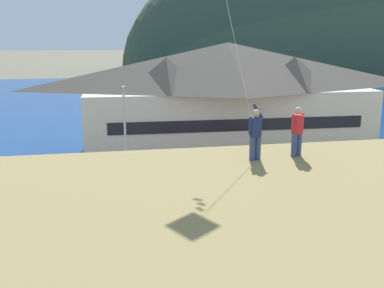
{
  "coord_description": "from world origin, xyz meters",
  "views": [
    {
      "loc": [
        -5.68,
        -21.44,
        11.63
      ],
      "look_at": [
        -0.04,
        9.0,
        4.07
      ],
      "focal_mm": 42.88,
      "sensor_mm": 36.0,
      "label": 1
    }
  ],
  "objects_px": {
    "harbor_lodge": "(228,94)",
    "parked_car_mid_row_far": "(123,206)",
    "parking_light_pole": "(125,135)",
    "moored_boat_wharfside": "(126,122)",
    "person_kite_flyer": "(255,133)",
    "parked_car_mid_row_center": "(134,250)",
    "person_companion": "(297,130)",
    "storage_shed_waterside": "(195,131)",
    "parked_car_lone_by_shed": "(294,193)",
    "parked_car_mid_row_near": "(288,225)",
    "parked_car_back_row_right": "(200,191)",
    "wharf_dock": "(156,124)"
  },
  "relations": [
    {
      "from": "harbor_lodge",
      "to": "parked_car_mid_row_far",
      "type": "xyz_separation_m",
      "value": [
        -11.16,
        -16.97,
        -4.6
      ]
    },
    {
      "from": "parking_light_pole",
      "to": "moored_boat_wharfside",
      "type": "bearing_deg",
      "value": 87.65
    },
    {
      "from": "parked_car_mid_row_far",
      "to": "person_kite_flyer",
      "type": "height_order",
      "value": "person_kite_flyer"
    },
    {
      "from": "parked_car_mid_row_center",
      "to": "parking_light_pole",
      "type": "distance_m",
      "value": 11.42
    },
    {
      "from": "person_kite_flyer",
      "to": "person_companion",
      "type": "distance_m",
      "value": 1.6
    },
    {
      "from": "parked_car_mid_row_center",
      "to": "storage_shed_waterside",
      "type": "bearing_deg",
      "value": 71.76
    },
    {
      "from": "person_kite_flyer",
      "to": "parked_car_mid_row_center",
      "type": "bearing_deg",
      "value": 120.04
    },
    {
      "from": "storage_shed_waterside",
      "to": "parked_car_mid_row_center",
      "type": "xyz_separation_m",
      "value": [
        -7.39,
        -22.42,
        -1.09
      ]
    },
    {
      "from": "parked_car_mid_row_center",
      "to": "parked_car_lone_by_shed",
      "type": "relative_size",
      "value": 1.01
    },
    {
      "from": "harbor_lodge",
      "to": "parked_car_mid_row_near",
      "type": "height_order",
      "value": "harbor_lodge"
    },
    {
      "from": "parking_light_pole",
      "to": "person_companion",
      "type": "bearing_deg",
      "value": -72.94
    },
    {
      "from": "parked_car_mid_row_far",
      "to": "parked_car_lone_by_shed",
      "type": "xyz_separation_m",
      "value": [
        11.49,
        0.4,
        0.0
      ]
    },
    {
      "from": "moored_boat_wharfside",
      "to": "parked_car_lone_by_shed",
      "type": "xyz_separation_m",
      "value": [
        10.0,
        -29.34,
        0.34
      ]
    },
    {
      "from": "parked_car_mid_row_far",
      "to": "person_companion",
      "type": "xyz_separation_m",
      "value": [
        5.79,
        -12.58,
        7.27
      ]
    },
    {
      "from": "parking_light_pole",
      "to": "parked_car_mid_row_near",
      "type": "bearing_deg",
      "value": -47.44
    },
    {
      "from": "storage_shed_waterside",
      "to": "moored_boat_wharfside",
      "type": "relative_size",
      "value": 0.65
    },
    {
      "from": "person_kite_flyer",
      "to": "person_companion",
      "type": "relative_size",
      "value": 1.07
    },
    {
      "from": "storage_shed_waterside",
      "to": "parked_car_back_row_right",
      "type": "bearing_deg",
      "value": -99.52
    },
    {
      "from": "parked_car_mid_row_far",
      "to": "person_kite_flyer",
      "type": "bearing_deg",
      "value": -71.77
    },
    {
      "from": "harbor_lodge",
      "to": "parked_car_mid_row_near",
      "type": "distance_m",
      "value": 22.16
    },
    {
      "from": "parked_car_back_row_right",
      "to": "person_companion",
      "type": "xyz_separation_m",
      "value": [
        0.49,
        -14.42,
        7.27
      ]
    },
    {
      "from": "parked_car_lone_by_shed",
      "to": "parking_light_pole",
      "type": "bearing_deg",
      "value": 158.34
    },
    {
      "from": "parking_light_pole",
      "to": "parked_car_back_row_right",
      "type": "bearing_deg",
      "value": -31.26
    },
    {
      "from": "parked_car_mid_row_far",
      "to": "parked_car_mid_row_center",
      "type": "height_order",
      "value": "same"
    },
    {
      "from": "moored_boat_wharfside",
      "to": "parked_car_mid_row_far",
      "type": "distance_m",
      "value": 29.77
    },
    {
      "from": "parked_car_mid_row_far",
      "to": "parking_light_pole",
      "type": "xyz_separation_m",
      "value": [
        0.47,
        4.78,
        3.51
      ]
    },
    {
      "from": "parked_car_mid_row_far",
      "to": "wharf_dock",
      "type": "bearing_deg",
      "value": 80.04
    },
    {
      "from": "parked_car_mid_row_far",
      "to": "parking_light_pole",
      "type": "distance_m",
      "value": 5.94
    },
    {
      "from": "storage_shed_waterside",
      "to": "moored_boat_wharfside",
      "type": "xyz_separation_m",
      "value": [
        -6.24,
        13.4,
        -1.43
      ]
    },
    {
      "from": "person_companion",
      "to": "parked_car_mid_row_center",
      "type": "bearing_deg",
      "value": 130.05
    },
    {
      "from": "person_kite_flyer",
      "to": "parked_car_mid_row_near",
      "type": "bearing_deg",
      "value": 59.2
    },
    {
      "from": "parked_car_mid_row_near",
      "to": "parking_light_pole",
      "type": "bearing_deg",
      "value": 132.56
    },
    {
      "from": "harbor_lodge",
      "to": "parked_car_mid_row_far",
      "type": "bearing_deg",
      "value": -123.33
    },
    {
      "from": "parking_light_pole",
      "to": "parked_car_mid_row_far",
      "type": "bearing_deg",
      "value": -95.58
    },
    {
      "from": "parked_car_mid_row_near",
      "to": "parked_car_mid_row_center",
      "type": "bearing_deg",
      "value": -170.36
    },
    {
      "from": "parked_car_back_row_right",
      "to": "parked_car_lone_by_shed",
      "type": "xyz_separation_m",
      "value": [
        6.19,
        -1.44,
        0.0
      ]
    },
    {
      "from": "parked_car_back_row_right",
      "to": "parked_car_mid_row_center",
      "type": "distance_m",
      "value": 9.36
    },
    {
      "from": "person_kite_flyer",
      "to": "parked_car_lone_by_shed",
      "type": "bearing_deg",
      "value": 61.08
    },
    {
      "from": "moored_boat_wharfside",
      "to": "parked_car_back_row_right",
      "type": "distance_m",
      "value": 28.15
    },
    {
      "from": "parked_car_mid_row_center",
      "to": "parked_car_lone_by_shed",
      "type": "bearing_deg",
      "value": 30.19
    },
    {
      "from": "parked_car_back_row_right",
      "to": "parking_light_pole",
      "type": "relative_size",
      "value": 0.55
    },
    {
      "from": "parked_car_mid_row_near",
      "to": "wharf_dock",
      "type": "bearing_deg",
      "value": 96.54
    },
    {
      "from": "moored_boat_wharfside",
      "to": "person_companion",
      "type": "height_order",
      "value": "person_companion"
    },
    {
      "from": "parked_car_mid_row_near",
      "to": "person_kite_flyer",
      "type": "bearing_deg",
      "value": -120.8
    },
    {
      "from": "parked_car_mid_row_center",
      "to": "parking_light_pole",
      "type": "xyz_separation_m",
      "value": [
        0.13,
        10.87,
        3.51
      ]
    },
    {
      "from": "person_companion",
      "to": "parking_light_pole",
      "type": "bearing_deg",
      "value": 107.06
    },
    {
      "from": "parked_car_mid_row_center",
      "to": "parked_car_back_row_right",
      "type": "bearing_deg",
      "value": 57.98
    },
    {
      "from": "parked_car_lone_by_shed",
      "to": "parked_car_mid_row_near",
      "type": "relative_size",
      "value": 1.01
    },
    {
      "from": "storage_shed_waterside",
      "to": "parking_light_pole",
      "type": "distance_m",
      "value": 13.86
    },
    {
      "from": "wharf_dock",
      "to": "parked_car_mid_row_center",
      "type": "distance_m",
      "value": 35.89
    }
  ]
}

